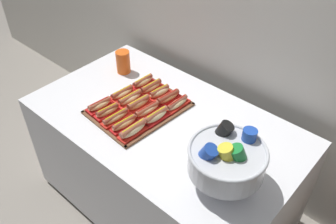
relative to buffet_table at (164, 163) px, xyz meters
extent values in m
plane|color=gray|center=(0.00, 0.00, -0.40)|extent=(10.00, 10.00, 0.00)
cube|color=silver|center=(0.00, 0.00, 0.00)|extent=(1.56, 0.90, 0.72)
cylinder|color=black|center=(-0.67, -0.34, -0.38)|extent=(0.05, 0.05, 0.04)
cylinder|color=black|center=(-0.67, 0.34, -0.38)|extent=(0.05, 0.05, 0.04)
cube|color=brown|center=(-0.17, -0.03, 0.37)|extent=(0.44, 0.55, 0.01)
cube|color=brown|center=(-0.19, -0.28, 0.37)|extent=(0.41, 0.05, 0.01)
cube|color=brown|center=(-0.15, 0.23, 0.37)|extent=(0.41, 0.05, 0.01)
cube|color=brown|center=(-0.37, -0.01, 0.37)|extent=(0.05, 0.52, 0.01)
cube|color=brown|center=(0.02, -0.04, 0.37)|extent=(0.05, 0.52, 0.01)
cube|color=red|center=(-0.33, -0.18, 0.38)|extent=(0.08, 0.16, 0.02)
ellipsoid|color=#E0BC7F|center=(-0.33, -0.18, 0.40)|extent=(0.07, 0.15, 0.04)
cylinder|color=#A8563D|center=(-0.33, -0.18, 0.41)|extent=(0.04, 0.14, 0.03)
cylinder|color=red|center=(-0.33, -0.18, 0.42)|extent=(0.02, 0.12, 0.01)
cube|color=red|center=(-0.26, -0.19, 0.38)|extent=(0.08, 0.16, 0.02)
ellipsoid|color=tan|center=(-0.26, -0.19, 0.40)|extent=(0.06, 0.15, 0.04)
cylinder|color=brown|center=(-0.26, -0.19, 0.41)|extent=(0.04, 0.14, 0.03)
cylinder|color=yellow|center=(-0.26, -0.19, 0.42)|extent=(0.02, 0.12, 0.01)
cube|color=red|center=(-0.18, -0.19, 0.38)|extent=(0.07, 0.18, 0.02)
ellipsoid|color=tan|center=(-0.18, -0.19, 0.40)|extent=(0.06, 0.17, 0.04)
cylinder|color=#9E4C38|center=(-0.18, -0.19, 0.41)|extent=(0.04, 0.16, 0.03)
cylinder|color=yellow|center=(-0.18, -0.19, 0.42)|extent=(0.02, 0.14, 0.01)
cube|color=#B21414|center=(-0.11, -0.20, 0.38)|extent=(0.07, 0.17, 0.02)
ellipsoid|color=tan|center=(-0.11, -0.20, 0.40)|extent=(0.06, 0.16, 0.04)
cylinder|color=#9E4C38|center=(-0.11, -0.20, 0.41)|extent=(0.04, 0.15, 0.03)
cylinder|color=yellow|center=(-0.11, -0.20, 0.42)|extent=(0.02, 0.12, 0.01)
cube|color=red|center=(-0.03, -0.20, 0.38)|extent=(0.07, 0.18, 0.02)
ellipsoid|color=beige|center=(-0.03, -0.20, 0.40)|extent=(0.06, 0.17, 0.04)
cylinder|color=#A8563D|center=(-0.03, -0.20, 0.42)|extent=(0.04, 0.17, 0.03)
cylinder|color=yellow|center=(-0.03, -0.20, 0.43)|extent=(0.01, 0.14, 0.01)
cube|color=red|center=(-0.32, -0.02, 0.38)|extent=(0.08, 0.17, 0.02)
ellipsoid|color=#E0BC7F|center=(-0.32, -0.02, 0.40)|extent=(0.06, 0.16, 0.04)
cylinder|color=brown|center=(-0.32, -0.02, 0.41)|extent=(0.04, 0.15, 0.03)
cylinder|color=yellow|center=(-0.32, -0.02, 0.42)|extent=(0.02, 0.13, 0.01)
cube|color=red|center=(-0.25, -0.02, 0.38)|extent=(0.08, 0.18, 0.02)
ellipsoid|color=beige|center=(-0.25, -0.02, 0.40)|extent=(0.06, 0.17, 0.04)
cylinder|color=#A8563D|center=(-0.25, -0.02, 0.41)|extent=(0.04, 0.16, 0.03)
cylinder|color=yellow|center=(-0.25, -0.02, 0.43)|extent=(0.02, 0.13, 0.01)
cube|color=red|center=(-0.17, -0.03, 0.38)|extent=(0.07, 0.16, 0.02)
ellipsoid|color=tan|center=(-0.17, -0.03, 0.40)|extent=(0.06, 0.15, 0.04)
cylinder|color=#A8563D|center=(-0.17, -0.03, 0.42)|extent=(0.04, 0.15, 0.03)
cylinder|color=yellow|center=(-0.17, -0.03, 0.43)|extent=(0.02, 0.12, 0.01)
cube|color=red|center=(-0.10, -0.03, 0.38)|extent=(0.08, 0.18, 0.02)
ellipsoid|color=beige|center=(-0.10, -0.03, 0.40)|extent=(0.06, 0.17, 0.04)
cylinder|color=#A8563D|center=(-0.10, -0.03, 0.41)|extent=(0.04, 0.16, 0.03)
cylinder|color=red|center=(-0.10, -0.03, 0.42)|extent=(0.02, 0.13, 0.01)
cube|color=red|center=(-0.02, -0.04, 0.38)|extent=(0.08, 0.17, 0.02)
ellipsoid|color=beige|center=(-0.02, -0.04, 0.40)|extent=(0.06, 0.16, 0.04)
cylinder|color=#A8563D|center=(-0.02, -0.04, 0.41)|extent=(0.04, 0.16, 0.03)
cylinder|color=yellow|center=(-0.02, -0.04, 0.43)|extent=(0.02, 0.13, 0.01)
cube|color=red|center=(-0.31, 0.15, 0.38)|extent=(0.07, 0.16, 0.02)
ellipsoid|color=#E0BC7F|center=(-0.31, 0.15, 0.40)|extent=(0.06, 0.15, 0.04)
cylinder|color=#9E4C38|center=(-0.31, 0.15, 0.41)|extent=(0.04, 0.14, 0.03)
cylinder|color=yellow|center=(-0.31, 0.15, 0.43)|extent=(0.01, 0.12, 0.01)
cube|color=red|center=(-0.23, 0.14, 0.38)|extent=(0.07, 0.17, 0.02)
ellipsoid|color=#E0BC7F|center=(-0.23, 0.14, 0.40)|extent=(0.06, 0.16, 0.04)
cylinder|color=brown|center=(-0.23, 0.14, 0.41)|extent=(0.04, 0.15, 0.03)
cylinder|color=yellow|center=(-0.23, 0.14, 0.42)|extent=(0.02, 0.13, 0.01)
cube|color=red|center=(-0.16, 0.14, 0.38)|extent=(0.09, 0.16, 0.02)
ellipsoid|color=beige|center=(-0.16, 0.14, 0.40)|extent=(0.07, 0.15, 0.04)
cylinder|color=#A8563D|center=(-0.16, 0.14, 0.41)|extent=(0.04, 0.14, 0.03)
cylinder|color=yellow|center=(-0.16, 0.14, 0.43)|extent=(0.02, 0.11, 0.01)
cube|color=#B21414|center=(-0.09, 0.13, 0.38)|extent=(0.07, 0.17, 0.02)
ellipsoid|color=tan|center=(-0.09, 0.13, 0.40)|extent=(0.06, 0.16, 0.04)
cylinder|color=brown|center=(-0.09, 0.13, 0.41)|extent=(0.05, 0.16, 0.03)
cylinder|color=red|center=(-0.09, 0.13, 0.43)|extent=(0.02, 0.13, 0.01)
cube|color=red|center=(-0.01, 0.13, 0.38)|extent=(0.07, 0.18, 0.02)
ellipsoid|color=#E0BC7F|center=(-0.01, 0.13, 0.40)|extent=(0.05, 0.16, 0.04)
cylinder|color=#9E4C38|center=(-0.01, 0.13, 0.41)|extent=(0.03, 0.15, 0.03)
cylinder|color=red|center=(-0.01, 0.13, 0.42)|extent=(0.01, 0.13, 0.01)
cylinder|color=silver|center=(0.51, -0.15, 0.37)|extent=(0.20, 0.20, 0.02)
cone|color=silver|center=(0.51, -0.15, 0.42)|extent=(0.07, 0.07, 0.08)
cylinder|color=silver|center=(0.51, -0.15, 0.52)|extent=(0.34, 0.34, 0.12)
torus|color=silver|center=(0.51, -0.15, 0.57)|extent=(0.35, 0.35, 0.02)
cylinder|color=#197A33|center=(0.56, -0.14, 0.56)|extent=(0.10, 0.10, 0.15)
cylinder|color=#1E47B2|center=(0.53, -0.03, 0.56)|extent=(0.09, 0.09, 0.13)
cylinder|color=black|center=(0.42, -0.07, 0.56)|extent=(0.12, 0.11, 0.15)
cylinder|color=#1E47B2|center=(0.45, -0.23, 0.56)|extent=(0.14, 0.10, 0.15)
cylinder|color=yellow|center=(0.53, -0.17, 0.56)|extent=(0.10, 0.10, 0.14)
cylinder|color=#EA5B19|center=(-0.53, 0.19, 0.42)|extent=(0.09, 0.09, 0.11)
cylinder|color=#EA5B19|center=(-0.53, 0.19, 0.44)|extent=(0.09, 0.09, 0.11)
cylinder|color=#EA5B19|center=(-0.53, 0.19, 0.46)|extent=(0.09, 0.09, 0.11)
camera|label=1|loc=(1.03, -1.12, 1.68)|focal=38.40mm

